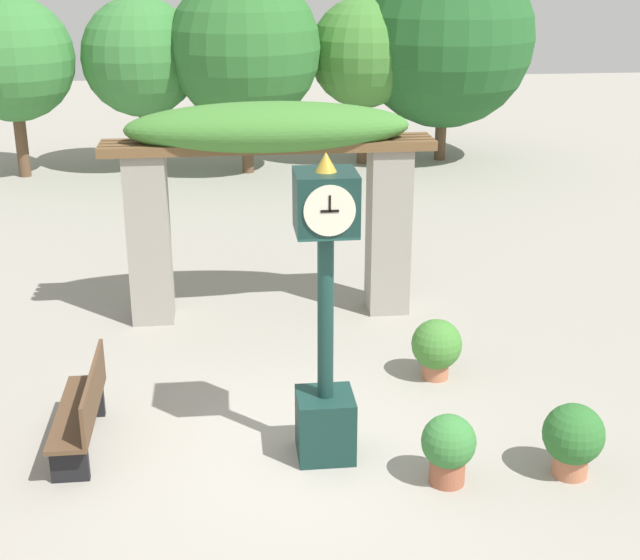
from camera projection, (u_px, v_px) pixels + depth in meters
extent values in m
plane|color=gray|center=(294.00, 455.00, 9.45)|extent=(60.00, 60.00, 0.00)
cube|color=#14332D|center=(325.00, 425.00, 9.35)|extent=(0.59, 0.59, 0.70)
cylinder|color=#14332D|center=(326.00, 318.00, 8.93)|extent=(0.16, 0.16, 1.73)
cylinder|color=gold|center=(326.00, 234.00, 8.62)|extent=(0.26, 0.26, 0.04)
cube|color=#14332D|center=(326.00, 202.00, 8.51)|extent=(0.60, 0.60, 0.60)
cylinder|color=beige|center=(330.00, 211.00, 8.22)|extent=(0.49, 0.02, 0.49)
cylinder|color=beige|center=(322.00, 194.00, 8.80)|extent=(0.49, 0.02, 0.49)
cube|color=black|center=(330.00, 211.00, 8.21)|extent=(0.17, 0.01, 0.02)
cube|color=black|center=(330.00, 204.00, 8.19)|extent=(0.02, 0.01, 0.15)
cone|color=gold|center=(326.00, 162.00, 8.37)|extent=(0.21, 0.21, 0.19)
cube|color=gray|center=(149.00, 238.00, 12.54)|extent=(0.58, 0.58, 2.45)
cube|color=gray|center=(388.00, 230.00, 12.90)|extent=(0.58, 0.58, 2.45)
cube|color=brown|center=(270.00, 149.00, 12.00)|extent=(4.60, 0.12, 0.13)
cube|color=brown|center=(269.00, 146.00, 12.18)|extent=(4.60, 0.12, 0.13)
cube|color=brown|center=(268.00, 143.00, 12.36)|extent=(4.60, 0.12, 0.13)
cube|color=brown|center=(267.00, 141.00, 12.54)|extent=(4.60, 0.12, 0.13)
ellipsoid|color=#427F33|center=(268.00, 127.00, 12.19)|extent=(3.92, 1.18, 0.70)
cylinder|color=#B26B4C|center=(570.00, 464.00, 9.06)|extent=(0.35, 0.35, 0.24)
sphere|color=#2D6B2D|center=(574.00, 434.00, 8.93)|extent=(0.62, 0.62, 0.62)
cylinder|color=#9E563D|center=(447.00, 471.00, 8.93)|extent=(0.36, 0.36, 0.26)
sphere|color=#387A38|center=(449.00, 442.00, 8.81)|extent=(0.55, 0.55, 0.55)
cylinder|color=#B26B4C|center=(435.00, 369.00, 11.13)|extent=(0.33, 0.33, 0.22)
sphere|color=#427F33|center=(437.00, 344.00, 11.01)|extent=(0.63, 0.63, 0.63)
cube|color=brown|center=(77.00, 412.00, 9.47)|extent=(0.42, 1.67, 0.05)
cube|color=brown|center=(93.00, 390.00, 9.41)|extent=(0.04, 1.67, 0.45)
cube|color=black|center=(87.00, 401.00, 10.17)|extent=(0.38, 0.08, 0.39)
cube|color=black|center=(70.00, 464.00, 8.93)|extent=(0.38, 0.08, 0.39)
cylinder|color=brown|center=(21.00, 140.00, 20.87)|extent=(0.28, 0.28, 1.74)
sphere|color=#387A38|center=(12.00, 59.00, 20.22)|extent=(2.83, 2.83, 2.83)
cylinder|color=brown|center=(146.00, 135.00, 21.39)|extent=(0.28, 0.28, 1.74)
sphere|color=#387A38|center=(141.00, 57.00, 20.75)|extent=(2.76, 2.76, 2.76)
cylinder|color=brown|center=(247.00, 138.00, 21.26)|extent=(0.28, 0.28, 1.69)
sphere|color=#2D6B2D|center=(245.00, 48.00, 20.54)|extent=(3.52, 3.52, 3.52)
cylinder|color=brown|center=(363.00, 128.00, 22.19)|extent=(0.28, 0.28, 1.79)
sphere|color=#427F33|center=(364.00, 53.00, 21.56)|extent=(2.65, 2.65, 2.65)
cylinder|color=brown|center=(441.00, 130.00, 22.63)|extent=(0.28, 0.28, 1.50)
sphere|color=#235B28|center=(445.00, 38.00, 21.84)|extent=(4.36, 4.36, 4.36)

